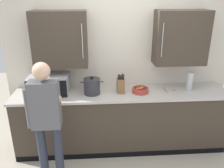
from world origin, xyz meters
The scene contains 9 objects.
back_wall_tiled centered at (0.00, 1.06, 1.42)m, with size 3.50×0.44×2.60m.
counter_unit centered at (0.00, 0.76, 0.47)m, with size 3.21×0.64×0.95m.
microwave_oven centered at (-1.09, 0.79, 1.08)m, with size 0.56×0.41×0.27m.
wooden_spoon centered at (0.73, 0.75, 0.96)m, with size 0.17×0.20×0.02m.
fruit_bowl centered at (0.27, 0.72, 0.99)m, with size 0.24×0.24×0.10m.
thermos_flask centered at (1.02, 0.75, 1.09)m, with size 0.09×0.09×0.28m.
knife_block centered at (-0.02, 0.75, 1.06)m, with size 0.11×0.15×0.30m.
stock_pot centered at (-0.44, 0.72, 1.07)m, with size 0.33×0.24×0.26m.
person_figure centered at (-0.98, 0.08, 0.97)m, with size 0.44×0.53×1.62m.
Camera 1 is at (-0.37, -2.40, 2.32)m, focal length 37.21 mm.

